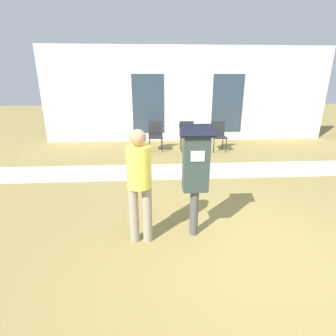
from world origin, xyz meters
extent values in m
plane|color=olive|center=(0.00, 0.00, 0.00)|extent=(40.00, 40.00, 0.00)
cube|color=#B7B2A8|center=(0.00, 3.26, 0.01)|extent=(12.00, 1.10, 0.02)
cube|color=white|center=(0.00, 6.73, 1.60)|extent=(10.00, 0.24, 3.20)
cube|color=#2D3D4C|center=(-1.40, 6.60, 1.30)|extent=(1.10, 0.02, 2.00)
cube|color=#2D3D4C|center=(1.40, 6.60, 1.30)|extent=(1.10, 0.02, 2.00)
cylinder|color=#4C4C4C|center=(-0.73, 0.55, 0.35)|extent=(0.12, 0.12, 0.70)
cube|color=#2D3D38|center=(-0.73, 0.55, 1.10)|extent=(0.34, 0.22, 0.80)
cube|color=silver|center=(-0.73, 0.44, 1.22)|extent=(0.18, 0.01, 0.14)
cube|color=black|center=(-0.73, 0.55, 1.53)|extent=(0.44, 0.31, 0.12)
cylinder|color=gray|center=(-1.57, 0.44, 0.41)|extent=(0.13, 0.13, 0.82)
cylinder|color=gray|center=(-1.39, 0.44, 0.41)|extent=(0.13, 0.13, 0.82)
cylinder|color=#EADB4C|center=(-1.48, 0.44, 1.09)|extent=(0.32, 0.32, 0.55)
sphere|color=tan|center=(-1.48, 0.44, 1.48)|extent=(0.21, 0.21, 0.21)
cylinder|color=#262628|center=(-1.37, 5.02, 0.21)|extent=(0.03, 0.03, 0.42)
cylinder|color=#262628|center=(-0.99, 5.02, 0.21)|extent=(0.03, 0.03, 0.42)
cylinder|color=#262628|center=(-1.37, 5.40, 0.21)|extent=(0.03, 0.03, 0.42)
cylinder|color=#262628|center=(-0.99, 5.40, 0.21)|extent=(0.03, 0.03, 0.42)
cube|color=#262628|center=(-1.18, 5.21, 0.44)|extent=(0.44, 0.44, 0.04)
cube|color=#262628|center=(-1.18, 5.41, 0.68)|extent=(0.44, 0.04, 0.44)
cylinder|color=#262628|center=(-0.40, 4.96, 0.21)|extent=(0.03, 0.03, 0.42)
cylinder|color=#262628|center=(-0.02, 4.96, 0.21)|extent=(0.03, 0.03, 0.42)
cylinder|color=#262628|center=(-0.40, 5.34, 0.21)|extent=(0.03, 0.03, 0.42)
cylinder|color=#262628|center=(-0.02, 5.34, 0.21)|extent=(0.03, 0.03, 0.42)
cube|color=#262628|center=(-0.21, 5.15, 0.44)|extent=(0.44, 0.44, 0.04)
cube|color=#262628|center=(-0.21, 5.35, 0.68)|extent=(0.44, 0.04, 0.44)
cylinder|color=#262628|center=(0.57, 4.88, 0.21)|extent=(0.03, 0.03, 0.42)
cylinder|color=#262628|center=(0.95, 4.88, 0.21)|extent=(0.03, 0.03, 0.42)
cylinder|color=#262628|center=(0.57, 5.26, 0.21)|extent=(0.03, 0.03, 0.42)
cylinder|color=#262628|center=(0.95, 5.26, 0.21)|extent=(0.03, 0.03, 0.42)
cube|color=#262628|center=(0.76, 5.07, 0.44)|extent=(0.44, 0.44, 0.04)
cube|color=#262628|center=(0.76, 5.28, 0.68)|extent=(0.44, 0.04, 0.44)
camera|label=1|loc=(-1.32, -2.74, 2.17)|focal=28.00mm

